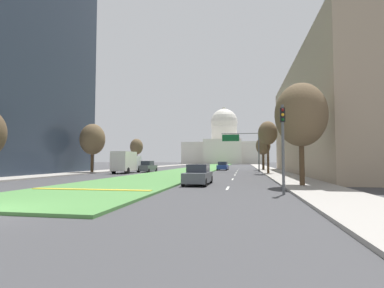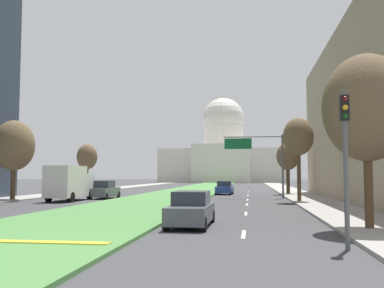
# 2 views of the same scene
# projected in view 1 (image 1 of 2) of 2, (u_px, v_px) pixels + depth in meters

# --- Properties ---
(ground_plane) EXTENTS (294.14, 294.14, 0.00)m
(ground_plane) POSITION_uv_depth(u_px,v_px,m) (208.00, 167.00, 76.11)
(ground_plane) COLOR #3D3D3F
(grass_median) EXTENTS (8.72, 120.33, 0.14)m
(grass_median) POSITION_uv_depth(u_px,v_px,m) (204.00, 168.00, 69.54)
(grass_median) COLOR #4C8442
(grass_median) RESTS_ON ground_plane
(median_curb_nose) EXTENTS (7.85, 0.50, 0.04)m
(median_curb_nose) POSITION_uv_depth(u_px,v_px,m) (91.00, 189.00, 17.78)
(median_curb_nose) COLOR gold
(median_curb_nose) RESTS_ON grass_median
(lane_dashes_right) EXTENTS (0.16, 45.60, 0.01)m
(lane_dashes_right) POSITION_uv_depth(u_px,v_px,m) (236.00, 174.00, 41.18)
(lane_dashes_right) COLOR silver
(lane_dashes_right) RESTS_ON ground_plane
(sidewalk_left) EXTENTS (4.00, 120.33, 0.15)m
(sidewalk_left) POSITION_uv_depth(u_px,v_px,m) (139.00, 168.00, 65.46)
(sidewalk_left) COLOR #9E9991
(sidewalk_left) RESTS_ON ground_plane
(sidewalk_right) EXTENTS (4.00, 120.33, 0.15)m
(sidewalk_right) POSITION_uv_depth(u_px,v_px,m) (267.00, 169.00, 60.48)
(sidewalk_right) COLOR #9E9991
(sidewalk_right) RESTS_ON ground_plane
(midrise_block_right) EXTENTS (17.65, 38.83, 15.21)m
(midrise_block_right) POSITION_uv_depth(u_px,v_px,m) (359.00, 119.00, 39.10)
(midrise_block_right) COLOR tan
(midrise_block_right) RESTS_ON ground_plane
(capitol_building) EXTENTS (38.73, 27.05, 28.14)m
(capitol_building) POSITION_uv_depth(u_px,v_px,m) (224.00, 146.00, 141.53)
(capitol_building) COLOR silver
(capitol_building) RESTS_ON ground_plane
(traffic_light_near_right) EXTENTS (0.28, 0.35, 5.20)m
(traffic_light_near_right) POSITION_uv_depth(u_px,v_px,m) (283.00, 137.00, 16.61)
(traffic_light_near_right) COLOR #515456
(traffic_light_near_right) RESTS_ON ground_plane
(overhead_guide_sign) EXTENTS (6.11, 0.20, 6.50)m
(overhead_guide_sign) POSITION_uv_depth(u_px,v_px,m) (244.00, 143.00, 46.77)
(overhead_guide_sign) COLOR #515456
(overhead_guide_sign) RESTS_ON ground_plane
(street_tree_right_near) EXTENTS (3.74, 3.74, 7.66)m
(street_tree_right_near) POSITION_uv_depth(u_px,v_px,m) (301.00, 115.00, 21.11)
(street_tree_right_near) COLOR #4C3823
(street_tree_right_near) RESTS_ON ground_plane
(street_tree_left_mid) EXTENTS (3.73, 3.73, 7.43)m
(street_tree_left_mid) POSITION_uv_depth(u_px,v_px,m) (93.00, 139.00, 43.35)
(street_tree_left_mid) COLOR #4C3823
(street_tree_left_mid) RESTS_ON ground_plane
(street_tree_right_mid) EXTENTS (2.64, 2.64, 7.37)m
(street_tree_right_mid) POSITION_uv_depth(u_px,v_px,m) (268.00, 134.00, 40.03)
(street_tree_right_mid) COLOR #4C3823
(street_tree_right_mid) RESTS_ON ground_plane
(street_tree_left_far) EXTENTS (2.74, 2.74, 6.51)m
(street_tree_left_far) POSITION_uv_depth(u_px,v_px,m) (136.00, 147.00, 61.33)
(street_tree_left_far) COLOR #4C3823
(street_tree_left_far) RESTS_ON ground_plane
(street_tree_right_far) EXTENTS (2.72, 2.72, 6.35)m
(street_tree_right_far) POSITION_uv_depth(u_px,v_px,m) (263.00, 146.00, 54.62)
(street_tree_right_far) COLOR #4C3823
(street_tree_right_far) RESTS_ON ground_plane
(sedan_lead_stopped) EXTENTS (1.91, 4.51, 1.63)m
(sedan_lead_stopped) POSITION_uv_depth(u_px,v_px,m) (198.00, 175.00, 23.05)
(sedan_lead_stopped) COLOR #4C5156
(sedan_lead_stopped) RESTS_ON ground_plane
(sedan_midblock) EXTENTS (1.93, 4.71, 1.81)m
(sedan_midblock) POSITION_uv_depth(u_px,v_px,m) (148.00, 167.00, 46.87)
(sedan_midblock) COLOR #4C5156
(sedan_midblock) RESTS_ON ground_plane
(sedan_distant) EXTENTS (2.08, 4.24, 1.63)m
(sedan_distant) POSITION_uv_depth(u_px,v_px,m) (223.00, 166.00, 55.09)
(sedan_distant) COLOR navy
(sedan_distant) RESTS_ON ground_plane
(box_truck_delivery) EXTENTS (2.40, 6.40, 3.20)m
(box_truck_delivery) POSITION_uv_depth(u_px,v_px,m) (126.00, 162.00, 42.95)
(box_truck_delivery) COLOR silver
(box_truck_delivery) RESTS_ON ground_plane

